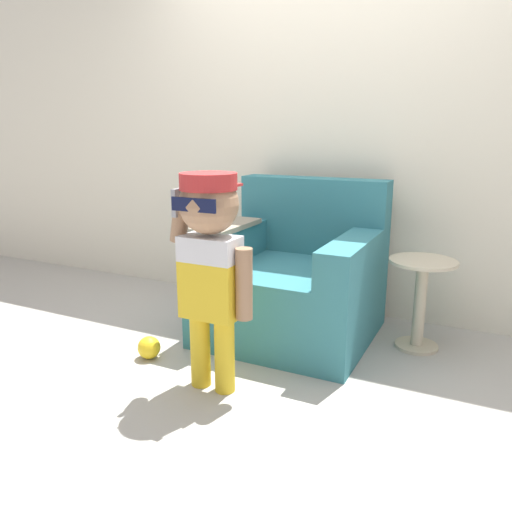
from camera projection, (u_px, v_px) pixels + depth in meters
ground_plane at (283, 344)px, 3.00m from camera, size 10.00×10.00×0.00m
wall_back at (330, 122)px, 3.34m from camera, size 10.00×0.05×2.60m
armchair at (294, 281)px, 3.10m from camera, size 0.99×0.94×0.95m
person_child at (210, 250)px, 2.32m from camera, size 0.44×0.33×1.06m
side_table at (420, 296)px, 2.88m from camera, size 0.38×0.38×0.53m
toy_ball at (149, 347)px, 2.80m from camera, size 0.13×0.13×0.13m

